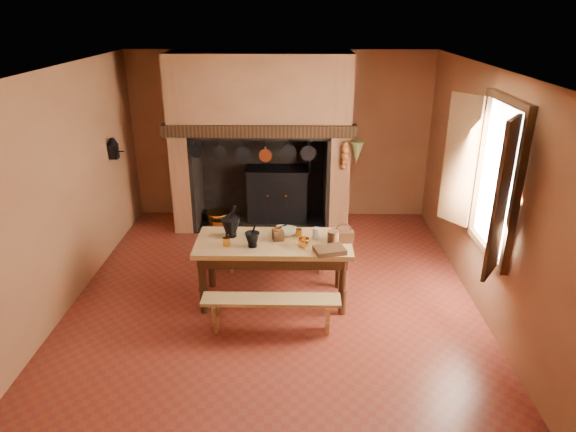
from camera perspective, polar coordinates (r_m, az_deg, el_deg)
The scene contains 28 objects.
floor at distance 6.69m, azimuth -1.52°, elevation -8.53°, with size 5.50×5.50×0.00m, color maroon.
ceiling at distance 5.78m, azimuth -1.81°, elevation 16.04°, with size 5.50×5.50×0.00m, color silver.
back_wall at distance 8.74m, azimuth -0.83°, elevation 8.85°, with size 5.00×0.02×2.80m, color #8E5D39.
wall_left at distance 6.70m, azimuth -23.58°, elevation 2.74°, with size 0.02×5.50×2.80m, color #8E5D39.
wall_right at distance 6.48m, azimuth 21.03°, elevation 2.52°, with size 0.02×5.50×2.80m, color #8E5D39.
wall_front at distance 3.63m, azimuth -3.64°, elevation -11.77°, with size 5.00×0.02×2.80m, color #8E5D39.
chimney_breast at distance 8.23m, azimuth -3.07°, elevation 10.93°, with size 2.95×0.96×2.80m.
iron_range at distance 8.71m, azimuth -1.13°, elevation 2.51°, with size 1.12×0.55×1.60m.
hearth_pans at distance 8.73m, azimuth -7.79°, elevation -0.38°, with size 0.51×0.62×0.20m.
hanging_pans at distance 7.86m, azimuth -3.54°, elevation 6.97°, with size 1.92×0.29×0.27m.
onion_string at distance 7.85m, azimuth 6.31°, elevation 6.64°, with size 0.12×0.10×0.46m, color #9B4F1C, non-canonical shape.
herb_bunch at distance 7.86m, azimuth 7.64°, elevation 6.97°, with size 0.20×0.20×0.35m, color brown.
window at distance 5.98m, azimuth 21.27°, elevation 3.95°, with size 0.39×1.75×1.76m.
wall_coffee_mill at distance 8.01m, azimuth -18.84°, elevation 7.28°, with size 0.23×0.16×0.31m.
work_table at distance 6.24m, azimuth -1.60°, elevation -3.83°, with size 1.87×0.83×0.81m.
bench_front at distance 5.81m, azimuth -1.87°, elevation -10.04°, with size 1.54×0.27×0.43m.
bench_back at distance 7.04m, azimuth -1.31°, elevation -3.92°, with size 1.51×0.26×0.43m.
mortar_large at distance 6.29m, azimuth -6.39°, elevation -1.15°, with size 0.24×0.24×0.40m.
mortar_small at distance 6.01m, azimuth -3.98°, elevation -2.56°, with size 0.18×0.18×0.30m.
coffee_grinder at distance 6.18m, azimuth -1.10°, elevation -2.02°, with size 0.18×0.15×0.20m.
brass_mug_a at distance 6.08m, azimuth -6.85°, elevation -2.86°, with size 0.09×0.09×0.10m, color orange.
brass_mug_b at distance 6.31m, azimuth 1.20°, elevation -1.83°, with size 0.08×0.08×0.09m, color orange.
mixing_bowl at distance 6.34m, azimuth -0.33°, elevation -1.78°, with size 0.29×0.29×0.07m, color #BDBA92.
stoneware_crock at distance 6.09m, azimuth 5.02°, elevation -2.41°, with size 0.13×0.13×0.17m, color #54311F.
glass_jar at distance 6.21m, azimuth 3.16°, elevation -1.96°, with size 0.08×0.08×0.15m, color beige.
wicker_basket at distance 6.19m, azimuth 6.13°, elevation -2.12°, with size 0.26×0.19×0.23m.
wooden_tray at distance 5.91m, azimuth 4.66°, elevation -3.81°, with size 0.34×0.24×0.06m, color #3E2413.
brass_cup at distance 6.02m, azimuth 1.77°, elevation -2.95°, with size 0.13×0.13×0.11m, color orange.
Camera 1 is at (0.28, -5.74, 3.43)m, focal length 32.00 mm.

